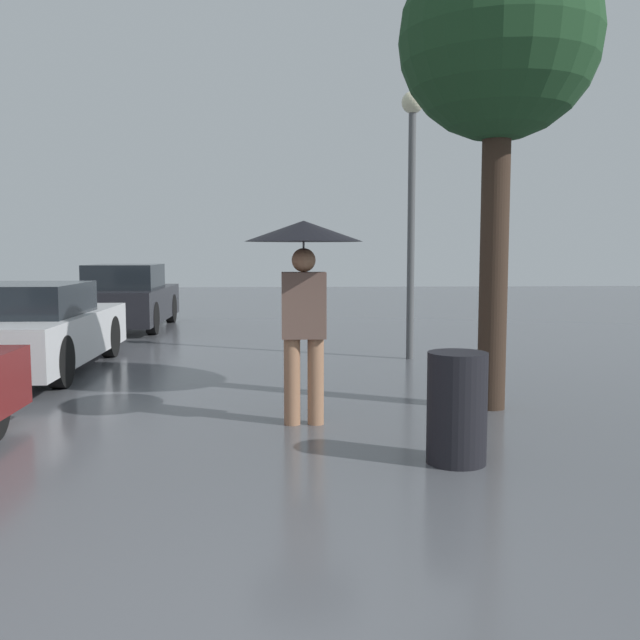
{
  "coord_description": "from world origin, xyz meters",
  "views": [
    {
      "loc": [
        0.09,
        -2.48,
        1.63
      ],
      "look_at": [
        0.46,
        4.12,
        0.99
      ],
      "focal_mm": 40.0,
      "sensor_mm": 36.0,
      "label": 1
    }
  ],
  "objects_px": {
    "pedestrian": "(304,263)",
    "tree": "(499,46)",
    "street_lamp": "(412,178)",
    "parked_car_middle": "(31,330)",
    "trash_bin": "(457,408)",
    "parked_car_farthest": "(127,299)"
  },
  "relations": [
    {
      "from": "street_lamp",
      "to": "trash_bin",
      "type": "height_order",
      "value": "street_lamp"
    },
    {
      "from": "pedestrian",
      "to": "tree",
      "type": "bearing_deg",
      "value": 16.43
    },
    {
      "from": "parked_car_farthest",
      "to": "street_lamp",
      "type": "distance_m",
      "value": 7.24
    },
    {
      "from": "parked_car_middle",
      "to": "parked_car_farthest",
      "type": "bearing_deg",
      "value": 88.48
    },
    {
      "from": "parked_car_middle",
      "to": "tree",
      "type": "distance_m",
      "value": 6.87
    },
    {
      "from": "trash_bin",
      "to": "parked_car_middle",
      "type": "bearing_deg",
      "value": 136.58
    },
    {
      "from": "pedestrian",
      "to": "parked_car_farthest",
      "type": "distance_m",
      "value": 9.31
    },
    {
      "from": "parked_car_middle",
      "to": "trash_bin",
      "type": "bearing_deg",
      "value": -43.42
    },
    {
      "from": "pedestrian",
      "to": "tree",
      "type": "distance_m",
      "value": 2.96
    },
    {
      "from": "tree",
      "to": "trash_bin",
      "type": "distance_m",
      "value": 3.83
    },
    {
      "from": "tree",
      "to": "trash_bin",
      "type": "xyz_separation_m",
      "value": [
        -0.83,
        -1.87,
        -3.23
      ]
    },
    {
      "from": "pedestrian",
      "to": "parked_car_middle",
      "type": "xyz_separation_m",
      "value": [
        -3.59,
        3.17,
        -0.95
      ]
    },
    {
      "from": "parked_car_middle",
      "to": "trash_bin",
      "type": "height_order",
      "value": "parked_car_middle"
    },
    {
      "from": "pedestrian",
      "to": "trash_bin",
      "type": "height_order",
      "value": "pedestrian"
    },
    {
      "from": "pedestrian",
      "to": "street_lamp",
      "type": "bearing_deg",
      "value": 66.5
    },
    {
      "from": "pedestrian",
      "to": "trash_bin",
      "type": "distance_m",
      "value": 2.04
    },
    {
      "from": "street_lamp",
      "to": "trash_bin",
      "type": "relative_size",
      "value": 4.6
    },
    {
      "from": "pedestrian",
      "to": "parked_car_farthest",
      "type": "height_order",
      "value": "pedestrian"
    },
    {
      "from": "pedestrian",
      "to": "tree",
      "type": "relative_size",
      "value": 0.4
    },
    {
      "from": "parked_car_farthest",
      "to": "trash_bin",
      "type": "xyz_separation_m",
      "value": [
        4.58,
        -9.9,
        -0.2
      ]
    },
    {
      "from": "tree",
      "to": "street_lamp",
      "type": "distance_m",
      "value": 3.57
    },
    {
      "from": "pedestrian",
      "to": "parked_car_middle",
      "type": "bearing_deg",
      "value": 138.51
    }
  ]
}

